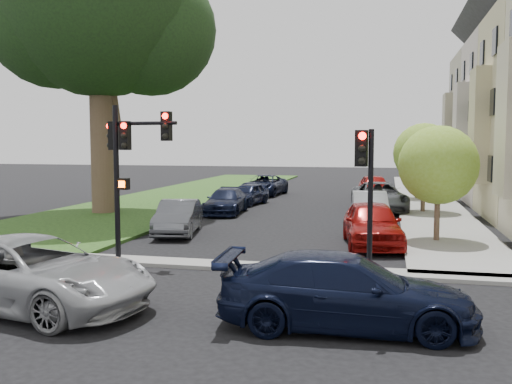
% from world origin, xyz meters
% --- Properties ---
extents(ground, '(140.00, 140.00, 0.00)m').
position_xyz_m(ground, '(0.00, 0.00, 0.00)').
color(ground, black).
rests_on(ground, ground).
extents(grass_strip, '(8.00, 44.00, 0.12)m').
position_xyz_m(grass_strip, '(-9.00, 24.00, 0.06)').
color(grass_strip, '#1B3212').
rests_on(grass_strip, ground).
extents(sidewalk_right, '(3.50, 44.00, 0.12)m').
position_xyz_m(sidewalk_right, '(6.75, 24.00, 0.06)').
color(sidewalk_right, gray).
rests_on(sidewalk_right, ground).
extents(sidewalk_cross, '(60.00, 1.00, 0.12)m').
position_xyz_m(sidewalk_cross, '(0.00, 2.00, 0.06)').
color(sidewalk_cross, gray).
rests_on(sidewalk_cross, ground).
extents(house_d, '(7.70, 7.55, 15.97)m').
position_xyz_m(house_d, '(12.45, 30.50, 6.93)').
color(house_d, tan).
rests_on(house_d, ground).
extents(small_tree_a, '(2.88, 2.88, 4.32)m').
position_xyz_m(small_tree_a, '(6.20, 7.70, 2.88)').
color(small_tree_a, brown).
rests_on(small_tree_a, ground).
extents(small_tree_b, '(3.13, 3.13, 4.69)m').
position_xyz_m(small_tree_b, '(6.20, 16.61, 3.12)').
color(small_tree_b, brown).
rests_on(small_tree_b, ground).
extents(small_tree_c, '(2.66, 2.66, 3.98)m').
position_xyz_m(small_tree_c, '(6.20, 23.69, 2.65)').
color(small_tree_c, brown).
rests_on(small_tree_c, ground).
extents(traffic_signal_main, '(2.37, 0.62, 4.85)m').
position_xyz_m(traffic_signal_main, '(-3.42, 2.23, 3.34)').
color(traffic_signal_main, black).
rests_on(traffic_signal_main, ground).
extents(traffic_signal_secondary, '(0.54, 0.43, 4.08)m').
position_xyz_m(traffic_signal_secondary, '(3.81, 2.19, 2.84)').
color(traffic_signal_secondary, black).
rests_on(traffic_signal_secondary, ground).
extents(car_cross_near, '(6.19, 3.67, 1.61)m').
position_xyz_m(car_cross_near, '(-3.30, -2.98, 0.81)').
color(car_cross_near, '#999BA0').
rests_on(car_cross_near, ground).
extents(car_cross_far, '(5.24, 2.36, 1.49)m').
position_xyz_m(car_cross_far, '(3.66, -2.75, 0.75)').
color(car_cross_far, black).
rests_on(car_cross_far, ground).
extents(car_parked_0, '(2.54, 4.94, 1.61)m').
position_xyz_m(car_parked_0, '(3.90, 6.55, 0.81)').
color(car_parked_0, maroon).
rests_on(car_parked_0, ground).
extents(car_parked_1, '(1.92, 4.50, 1.44)m').
position_xyz_m(car_parked_1, '(3.63, 12.36, 0.72)').
color(car_parked_1, '#999BA0').
rests_on(car_parked_1, ground).
extents(car_parked_2, '(3.39, 5.89, 1.54)m').
position_xyz_m(car_parked_2, '(3.96, 17.19, 0.77)').
color(car_parked_2, '#3F4247').
rests_on(car_parked_2, ground).
extents(car_parked_3, '(2.53, 4.80, 1.56)m').
position_xyz_m(car_parked_3, '(3.53, 24.46, 0.78)').
color(car_parked_3, maroon).
rests_on(car_parked_3, ground).
extents(car_parked_5, '(2.25, 4.39, 1.38)m').
position_xyz_m(car_parked_5, '(-3.79, 7.42, 0.69)').
color(car_parked_5, '#3F4247').
rests_on(car_parked_5, ground).
extents(car_parked_6, '(2.08, 4.54, 1.29)m').
position_xyz_m(car_parked_6, '(-3.75, 14.21, 0.64)').
color(car_parked_6, black).
rests_on(car_parked_6, ground).
extents(car_parked_7, '(2.14, 3.98, 1.29)m').
position_xyz_m(car_parked_7, '(-3.66, 18.53, 0.64)').
color(car_parked_7, black).
rests_on(car_parked_7, ground).
extents(car_parked_8, '(2.71, 5.23, 1.41)m').
position_xyz_m(car_parked_8, '(-3.98, 24.65, 0.70)').
color(car_parked_8, black).
rests_on(car_parked_8, ground).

